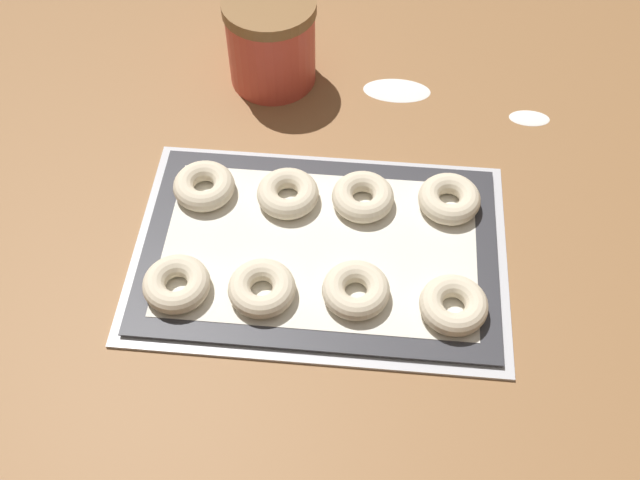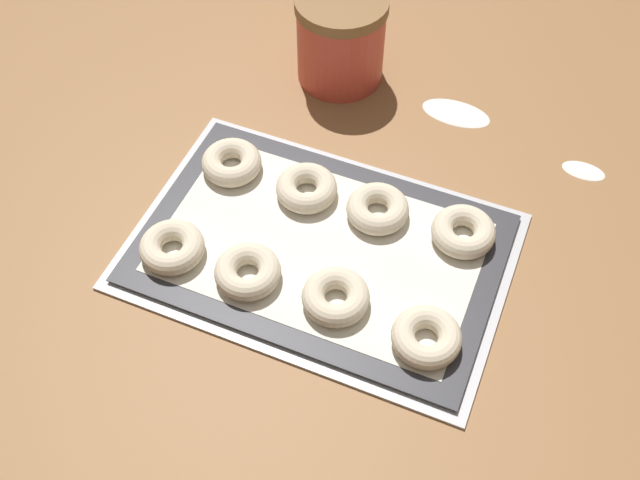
% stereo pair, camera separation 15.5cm
% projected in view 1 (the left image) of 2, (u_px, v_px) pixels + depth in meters
% --- Properties ---
extents(ground_plane, '(2.80, 2.80, 0.00)m').
position_uv_depth(ground_plane, '(325.00, 248.00, 0.89)').
color(ground_plane, olive).
extents(baking_tray, '(0.44, 0.30, 0.01)m').
position_uv_depth(baking_tray, '(320.00, 250.00, 0.88)').
color(baking_tray, silver).
rests_on(baking_tray, ground_plane).
extents(baking_mat, '(0.41, 0.27, 0.00)m').
position_uv_depth(baking_mat, '(320.00, 247.00, 0.88)').
color(baking_mat, '#333338').
rests_on(baking_mat, baking_tray).
extents(bagel_front_far_left, '(0.08, 0.08, 0.03)m').
position_uv_depth(bagel_front_far_left, '(177.00, 284.00, 0.83)').
color(bagel_front_far_left, beige).
rests_on(bagel_front_far_left, baking_mat).
extents(bagel_front_mid_left, '(0.08, 0.08, 0.03)m').
position_uv_depth(bagel_front_mid_left, '(262.00, 288.00, 0.83)').
color(bagel_front_mid_left, beige).
rests_on(bagel_front_mid_left, baking_mat).
extents(bagel_front_mid_right, '(0.08, 0.08, 0.03)m').
position_uv_depth(bagel_front_mid_right, '(356.00, 290.00, 0.83)').
color(bagel_front_mid_right, beige).
rests_on(bagel_front_mid_right, baking_mat).
extents(bagel_front_far_right, '(0.08, 0.08, 0.03)m').
position_uv_depth(bagel_front_far_right, '(454.00, 305.00, 0.81)').
color(bagel_front_far_right, beige).
rests_on(bagel_front_far_right, baking_mat).
extents(bagel_back_far_left, '(0.08, 0.08, 0.03)m').
position_uv_depth(bagel_back_far_left, '(204.00, 186.00, 0.92)').
color(bagel_back_far_left, beige).
rests_on(bagel_back_far_left, baking_mat).
extents(bagel_back_mid_left, '(0.08, 0.08, 0.03)m').
position_uv_depth(bagel_back_mid_left, '(288.00, 194.00, 0.91)').
color(bagel_back_mid_left, beige).
rests_on(bagel_back_mid_left, baking_mat).
extents(bagel_back_mid_right, '(0.08, 0.08, 0.03)m').
position_uv_depth(bagel_back_mid_right, '(363.00, 197.00, 0.91)').
color(bagel_back_mid_right, beige).
rests_on(bagel_back_mid_right, baking_mat).
extents(bagel_back_far_right, '(0.08, 0.08, 0.03)m').
position_uv_depth(bagel_back_far_right, '(449.00, 199.00, 0.90)').
color(bagel_back_far_right, beige).
rests_on(bagel_back_far_right, baking_mat).
extents(flour_canister, '(0.13, 0.13, 0.13)m').
position_uv_depth(flour_canister, '(271.00, 41.00, 1.02)').
color(flour_canister, '#DB4C3D').
rests_on(flour_canister, ground_plane).
extents(flour_patch_near, '(0.06, 0.03, 0.00)m').
position_uv_depth(flour_patch_near, '(530.00, 118.00, 1.02)').
color(flour_patch_near, white).
rests_on(flour_patch_near, ground_plane).
extents(flour_patch_far, '(0.09, 0.05, 0.00)m').
position_uv_depth(flour_patch_far, '(397.00, 90.00, 1.05)').
color(flour_patch_far, white).
rests_on(flour_patch_far, ground_plane).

